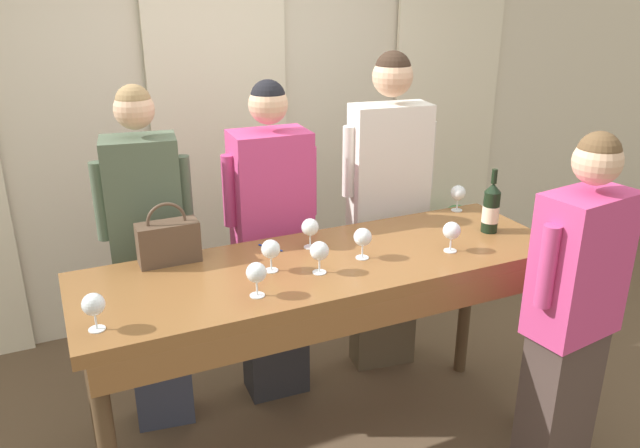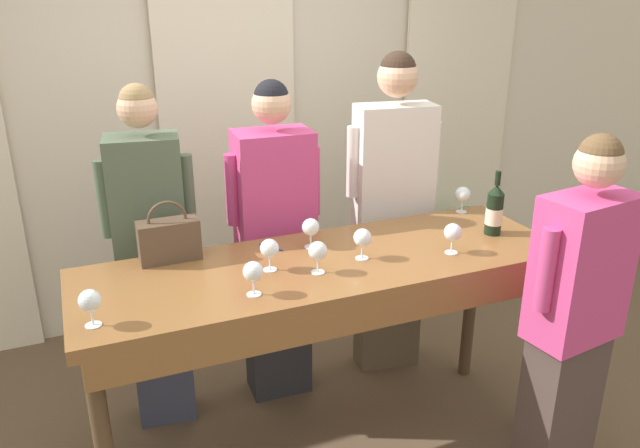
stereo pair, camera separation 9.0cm
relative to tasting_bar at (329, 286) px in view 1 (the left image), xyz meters
The scene contains 21 objects.
ground_plane 0.92m from the tasting_bar, 90.00° to the left, with size 18.00×18.00×0.00m, color brown.
wall_back 1.78m from the tasting_bar, 90.00° to the left, with size 12.00×0.06×2.80m.
curtain_panel_center 1.71m from the tasting_bar, 90.00° to the left, with size 0.90×0.03×2.69m.
curtain_panel_right 2.46m from the tasting_bar, 43.00° to the left, with size 0.90×0.03×2.69m.
tasting_bar is the anchor object (origin of this frame).
wine_bottle 0.92m from the tasting_bar, ahead, with size 0.08×0.08×0.32m.
handbag 0.74m from the tasting_bar, 155.07° to the left, with size 0.27×0.11×0.28m.
wine_glass_front_left 0.29m from the tasting_bar, 92.34° to the left, with size 0.08×0.08×0.14m.
wine_glass_front_mid 0.48m from the tasting_bar, 156.46° to the right, with size 0.08×0.08×0.14m.
wine_glass_front_right 1.04m from the tasting_bar, 169.81° to the right, with size 0.08×0.08×0.14m.
wine_glass_center_left 0.34m from the tasting_bar, behind, with size 0.08×0.08×0.14m.
wine_glass_center_mid 1.01m from the tasting_bar, 19.24° to the left, with size 0.08×0.08×0.14m.
wine_glass_center_right 0.62m from the tasting_bar, 12.13° to the right, with size 0.08×0.08×0.14m.
wine_glass_back_left 0.27m from the tasting_bar, ahead, with size 0.08×0.08×0.14m.
wine_glass_back_mid 0.25m from the tasting_bar, 135.28° to the right, with size 0.08×0.08×0.14m.
pen 0.34m from the tasting_bar, 125.96° to the left, with size 0.08×0.12×0.01m.
guest_olive_jacket 0.91m from the tasting_bar, 139.19° to the left, with size 0.46×0.28×1.79m.
guest_pink_top 0.60m from the tasting_bar, 94.84° to the left, with size 0.51×0.28×1.77m.
guest_cream_sweater 0.88m from the tasting_bar, 42.44° to the left, with size 0.55×0.27×1.88m.
host_pouring 1.06m from the tasting_bar, 34.52° to the right, with size 0.51×0.28×1.67m.
potted_plant 2.30m from the tasting_bar, 38.15° to the left, with size 0.30×0.30×0.61m.
Camera 1 is at (-1.09, -2.31, 2.20)m, focal length 35.00 mm.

